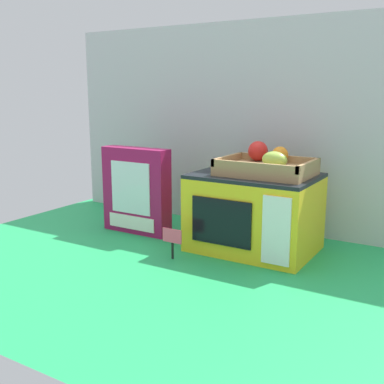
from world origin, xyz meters
The scene contains 6 objects.
ground_plane centered at (0.00, 0.00, 0.00)m, with size 1.70×1.70×0.00m, color #219E54.
display_back_panel centered at (0.00, 0.29, 0.39)m, with size 1.61×0.03×0.79m, color #B7BABF.
toy_microwave centered at (0.16, 0.03, 0.13)m, with size 0.40×0.30×0.26m.
food_groups_crate centered at (0.19, 0.04, 0.29)m, with size 0.29×0.23×0.10m.
cookie_set_box centered at (-0.31, -0.01, 0.16)m, with size 0.27×0.07×0.32m.
price_sign centered at (-0.03, -0.19, 0.07)m, with size 0.07×0.01×0.10m.
Camera 1 is at (0.78, -1.40, 0.53)m, focal length 44.25 mm.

